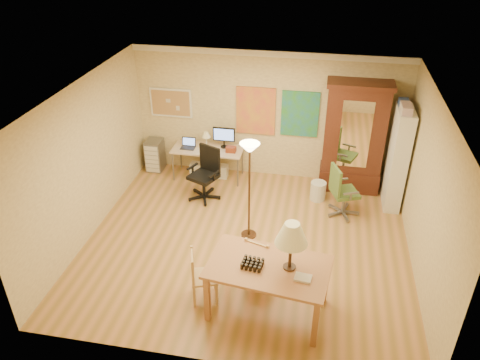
% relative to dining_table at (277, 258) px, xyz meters
% --- Properties ---
extents(floor, '(5.50, 5.50, 0.00)m').
position_rel_dining_table_xyz_m(floor, '(-0.66, 1.48, -0.98)').
color(floor, olive).
rests_on(floor, ground).
extents(crown_molding, '(5.50, 0.08, 0.12)m').
position_rel_dining_table_xyz_m(crown_molding, '(-0.66, 3.94, 1.66)').
color(crown_molding, white).
rests_on(crown_molding, floor).
extents(corkboard, '(0.90, 0.04, 0.62)m').
position_rel_dining_table_xyz_m(corkboard, '(-2.71, 3.95, 0.52)').
color(corkboard, tan).
rests_on(corkboard, floor).
extents(art_panel_left, '(0.80, 0.04, 1.00)m').
position_rel_dining_table_xyz_m(art_panel_left, '(-0.91, 3.95, 0.47)').
color(art_panel_left, gold).
rests_on(art_panel_left, floor).
extents(art_panel_right, '(0.75, 0.04, 0.95)m').
position_rel_dining_table_xyz_m(art_panel_right, '(-0.01, 3.95, 0.47)').
color(art_panel_right, teal).
rests_on(art_panel_right, floor).
extents(dining_table, '(1.77, 1.19, 1.55)m').
position_rel_dining_table_xyz_m(dining_table, '(0.00, 0.00, 0.00)').
color(dining_table, '#9A5C32').
rests_on(dining_table, floor).
extents(ladder_chair_back, '(0.50, 0.49, 0.87)m').
position_rel_dining_table_xyz_m(ladder_chair_back, '(-0.29, 0.57, -0.58)').
color(ladder_chair_back, tan).
rests_on(ladder_chair_back, floor).
extents(ladder_chair_left, '(0.48, 0.49, 0.85)m').
position_rel_dining_table_xyz_m(ladder_chair_left, '(-1.07, 0.07, -0.59)').
color(ladder_chair_left, tan).
rests_on(ladder_chair_left, floor).
extents(torchiere_lamp, '(0.33, 0.33, 1.81)m').
position_rel_dining_table_xyz_m(torchiere_lamp, '(-0.66, 1.71, 0.47)').
color(torchiere_lamp, '#402B19').
rests_on(torchiere_lamp, floor).
extents(computer_desk, '(1.48, 0.65, 1.12)m').
position_rel_dining_table_xyz_m(computer_desk, '(-1.83, 3.64, -0.57)').
color(computer_desk, tan).
rests_on(computer_desk, floor).
extents(office_chair_black, '(0.66, 0.66, 1.07)m').
position_rel_dining_table_xyz_m(office_chair_black, '(-1.73, 2.79, -0.70)').
color(office_chair_black, black).
rests_on(office_chair_black, floor).
extents(office_chair_green, '(0.63, 0.63, 1.02)m').
position_rel_dining_table_xyz_m(office_chair_green, '(0.94, 2.68, -0.71)').
color(office_chair_green, slate).
rests_on(office_chair_green, floor).
extents(drawer_cart, '(0.35, 0.42, 0.69)m').
position_rel_dining_table_xyz_m(drawer_cart, '(-3.10, 3.73, -0.64)').
color(drawer_cart, slate).
rests_on(drawer_cart, floor).
extents(armoire, '(1.23, 0.58, 2.27)m').
position_rel_dining_table_xyz_m(armoire, '(1.08, 3.72, 0.00)').
color(armoire, '#3E1A11').
rests_on(armoire, floor).
extents(bookshelf, '(0.29, 0.78, 1.96)m').
position_rel_dining_table_xyz_m(bookshelf, '(1.89, 3.25, -0.01)').
color(bookshelf, white).
rests_on(bookshelf, floor).
extents(wastebin, '(0.31, 0.31, 0.38)m').
position_rel_dining_table_xyz_m(wastebin, '(0.49, 3.13, -0.79)').
color(wastebin, silver).
rests_on(wastebin, floor).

